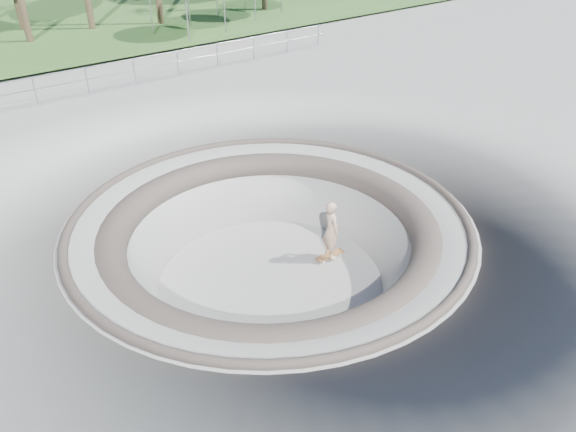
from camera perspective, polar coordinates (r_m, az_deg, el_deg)
name	(u,v)px	position (r m, az deg, el deg)	size (l,w,h in m)	color
ground	(270,219)	(14.28, -1.88, -0.36)	(180.00, 180.00, 0.00)	gray
skate_bowl	(271,277)	(15.31, -1.77, -6.22)	(14.00, 14.00, 4.10)	gray
safety_railing	(87,80)	(23.98, -19.75, 12.88)	(25.00, 0.06, 1.03)	#919399
skateboard	(330,255)	(16.17, 4.29, -4.01)	(0.93, 0.31, 0.09)	brown
skater	(331,229)	(15.68, 4.41, -1.35)	(0.63, 0.41, 1.73)	#D2A688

